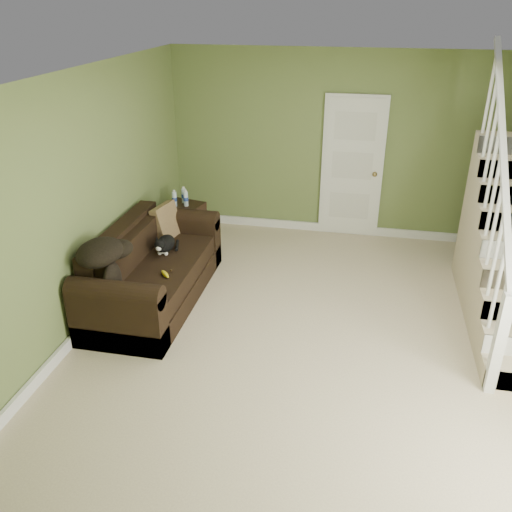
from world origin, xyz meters
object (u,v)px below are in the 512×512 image
at_px(sofa, 151,273).
at_px(cat, 165,244).
at_px(banana, 165,274).
at_px(side_table, 183,224).

height_order(sofa, cat, sofa).
distance_m(sofa, cat, 0.38).
height_order(cat, banana, cat).
xyz_separation_m(cat, banana, (0.21, -0.58, -0.07)).
relative_size(cat, banana, 2.95).
distance_m(side_table, banana, 1.87).
xyz_separation_m(sofa, cat, (0.08, 0.29, 0.24)).
relative_size(side_table, banana, 4.64).
bearing_deg(sofa, side_table, 94.91).
relative_size(sofa, side_table, 2.69).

